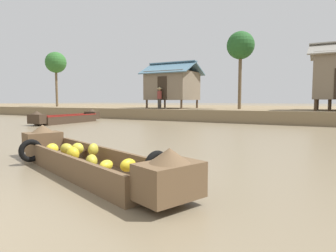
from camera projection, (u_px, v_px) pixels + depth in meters
The scene contains 8 objects.
ground_plane at pixel (218, 139), 11.36m from camera, with size 300.00×300.00×0.00m, color #7A6B51.
riverbank_strip at pixel (286, 112), 26.81m from camera, with size 160.00×20.00×0.82m, color #7F6B4C.
banana_boat at pixel (85, 159), 5.99m from camera, with size 5.65×2.80×0.81m.
cargo_boat_upstream at pixel (68, 119), 19.40m from camera, with size 1.50×5.50×0.86m.
stilt_house_left at pixel (172, 85), 24.48m from camera, with size 4.21×3.80×3.76m.
palm_tree_near at pixel (56, 63), 31.30m from camera, with size 2.16×2.16×5.68m.
palm_tree_mid at pixel (241, 46), 21.59m from camera, with size 1.98×1.98×5.59m.
vendor_person at pixel (159, 97), 22.92m from camera, with size 0.44×0.44×1.66m.
Camera 1 is at (3.87, -0.77, 1.44)m, focal length 32.08 mm.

